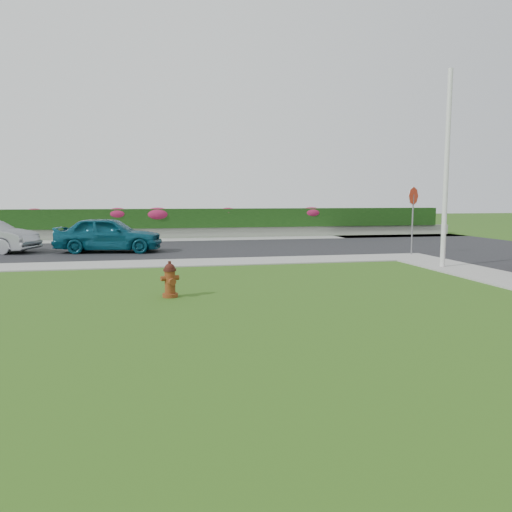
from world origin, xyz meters
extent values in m
plane|color=black|center=(0.00, 0.00, 0.00)|extent=(120.00, 120.00, 0.00)
cube|color=black|center=(-5.00, 14.00, 0.02)|extent=(26.00, 8.00, 0.04)
cube|color=gray|center=(-6.00, 9.00, 0.02)|extent=(24.00, 2.00, 0.04)
cube|color=gray|center=(7.00, 9.00, 0.02)|extent=(2.00, 2.00, 0.04)
cube|color=gray|center=(-1.00, 19.00, 0.02)|extent=(34.00, 2.00, 0.04)
cube|color=gray|center=(-1.00, 20.50, 0.30)|extent=(34.00, 0.40, 0.60)
cube|color=black|center=(-1.00, 20.60, 1.15)|extent=(32.00, 0.90, 1.10)
cylinder|color=#521E0C|center=(-2.44, 2.91, 0.04)|extent=(0.36, 0.36, 0.09)
cylinder|color=#521E0C|center=(-2.44, 2.91, 0.36)|extent=(0.25, 0.25, 0.56)
cylinder|color=black|center=(-2.44, 2.91, 0.64)|extent=(0.30, 0.30, 0.05)
sphere|color=black|center=(-2.44, 2.91, 0.68)|extent=(0.25, 0.25, 0.25)
cylinder|color=black|center=(-2.44, 2.91, 0.81)|extent=(0.08, 0.08, 0.08)
cylinder|color=#521E0C|center=(-2.60, 2.87, 0.45)|extent=(0.13, 0.14, 0.12)
cylinder|color=#521E0C|center=(-2.29, 2.96, 0.45)|extent=(0.13, 0.14, 0.12)
cylinder|color=#521E0C|center=(-2.40, 2.76, 0.39)|extent=(0.19, 0.17, 0.16)
imported|color=#0C495D|center=(-4.62, 13.09, 0.79)|extent=(4.62, 2.41, 1.50)
cylinder|color=silver|center=(6.65, 6.10, 3.22)|extent=(0.16, 0.16, 6.44)
cylinder|color=slate|center=(7.48, 9.63, 1.23)|extent=(0.06, 0.06, 2.45)
cylinder|color=red|center=(7.48, 9.63, 2.40)|extent=(0.62, 0.40, 0.71)
cylinder|color=white|center=(7.48, 9.63, 2.40)|extent=(0.65, 0.41, 0.76)
ellipsoid|color=#B21E59|center=(-9.11, 20.50, 1.49)|extent=(1.06, 0.68, 0.53)
ellipsoid|color=#B21E59|center=(-4.70, 20.50, 1.43)|extent=(1.36, 0.87, 0.68)
ellipsoid|color=#B21E59|center=(-2.49, 20.50, 1.39)|extent=(1.56, 1.00, 0.78)
ellipsoid|color=#B21E59|center=(1.59, 20.50, 1.48)|extent=(1.10, 0.71, 0.55)
ellipsoid|color=#B21E59|center=(6.76, 20.50, 1.43)|extent=(1.36, 0.88, 0.68)
camera|label=1|loc=(-2.83, -8.79, 2.31)|focal=35.00mm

